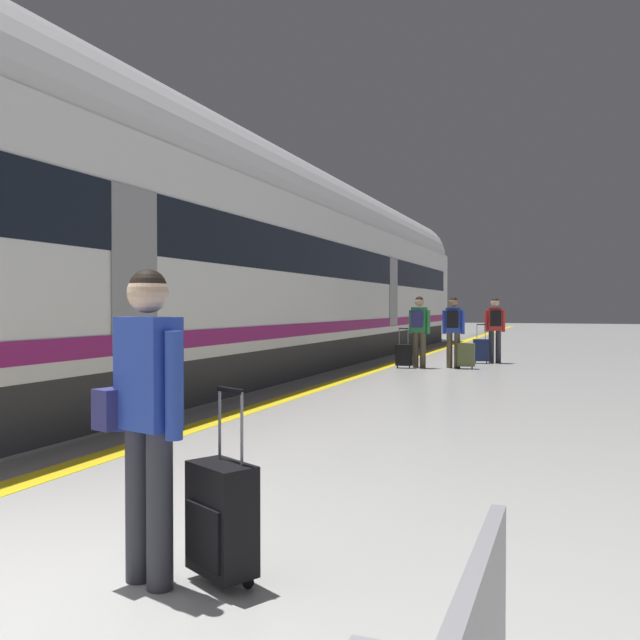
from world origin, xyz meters
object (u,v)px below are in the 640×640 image
object	(u,v)px
suitcase_near	(481,350)
passenger_far	(419,325)
high_speed_train	(239,256)
passenger_near	(495,324)
passenger_mid	(453,326)
suitcase_far	(404,355)
suitcase_mid	(466,355)
rolling_suitcase_foreground	(221,518)
traveller_foreground	(146,402)

from	to	relation	value
suitcase_near	passenger_far	bearing A→B (deg)	-123.85
high_speed_train	passenger_near	distance (m)	7.25
passenger_mid	suitcase_far	bearing A→B (deg)	-159.56
suitcase_mid	passenger_far	xyz separation A→B (m)	(-1.09, -0.13, 0.68)
rolling_suitcase_foreground	passenger_near	world-z (taller)	passenger_near
passenger_mid	suitcase_mid	xyz separation A→B (m)	(0.32, -0.09, -0.68)
traveller_foreground	passenger_far	distance (m)	12.89
traveller_foreground	suitcase_mid	xyz separation A→B (m)	(-0.24, 12.95, -0.63)
passenger_far	suitcase_mid	bearing A→B (deg)	6.81
passenger_mid	passenger_far	bearing A→B (deg)	-164.38
passenger_mid	passenger_far	xyz separation A→B (m)	(-0.77, -0.22, 0.01)
suitcase_near	high_speed_train	bearing A→B (deg)	-129.47
rolling_suitcase_foreground	passenger_near	size ratio (longest dim) A/B	0.61
suitcase_mid	passenger_far	world-z (taller)	passenger_far
suitcase_far	rolling_suitcase_foreground	bearing A→B (deg)	-80.84
passenger_near	suitcase_near	xyz separation A→B (m)	(-0.33, -0.25, -0.66)
high_speed_train	passenger_far	xyz separation A→B (m)	(3.04, 3.35, -1.50)
rolling_suitcase_foreground	suitcase_far	bearing A→B (deg)	99.16
passenger_mid	passenger_far	distance (m)	0.80
passenger_near	suitcase_near	bearing A→B (deg)	-142.58
traveller_foreground	passenger_mid	distance (m)	13.05
traveller_foreground	suitcase_far	xyz separation A→B (m)	(-1.65, 12.63, -0.64)
high_speed_train	suitcase_near	size ratio (longest dim) A/B	35.92
rolling_suitcase_foreground	passenger_near	xyz separation A→B (m)	(-0.16, 14.74, 0.65)
rolling_suitcase_foreground	passenger_mid	xyz separation A→B (m)	(-0.92, 12.89, 0.66)
high_speed_train	passenger_near	size ratio (longest dim) A/B	21.54
high_speed_train	suitcase_mid	size ratio (longest dim) A/B	60.44
rolling_suitcase_foreground	suitcase_far	world-z (taller)	rolling_suitcase_foreground
traveller_foreground	passenger_mid	bearing A→B (deg)	92.45
high_speed_train	passenger_far	bearing A→B (deg)	47.83
passenger_mid	passenger_far	world-z (taller)	passenger_far
traveller_foreground	suitcase_mid	bearing A→B (deg)	91.06
high_speed_train	rolling_suitcase_foreground	size ratio (longest dim) A/B	35.44
suitcase_mid	suitcase_far	world-z (taller)	suitcase_far
passenger_near	suitcase_near	size ratio (longest dim) A/B	1.67
passenger_near	passenger_mid	world-z (taller)	passenger_mid
passenger_near	rolling_suitcase_foreground	bearing A→B (deg)	-89.39
high_speed_train	passenger_near	world-z (taller)	high_speed_train
rolling_suitcase_foreground	suitcase_near	distance (m)	14.50
suitcase_near	suitcase_mid	size ratio (longest dim) A/B	1.68
passenger_near	suitcase_mid	distance (m)	2.09
passenger_near	traveller_foreground	bearing A→B (deg)	-90.80
traveller_foreground	passenger_far	size ratio (longest dim) A/B	0.97
passenger_near	suitcase_far	size ratio (longest dim) A/B	1.77
passenger_mid	high_speed_train	bearing A→B (deg)	-136.88
suitcase_far	suitcase_near	bearing A→B (deg)	52.57
suitcase_mid	traveller_foreground	bearing A→B (deg)	-88.94
traveller_foreground	suitcase_far	bearing A→B (deg)	97.45
traveller_foreground	suitcase_near	size ratio (longest dim) A/B	1.63
suitcase_near	passenger_mid	size ratio (longest dim) A/B	0.60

